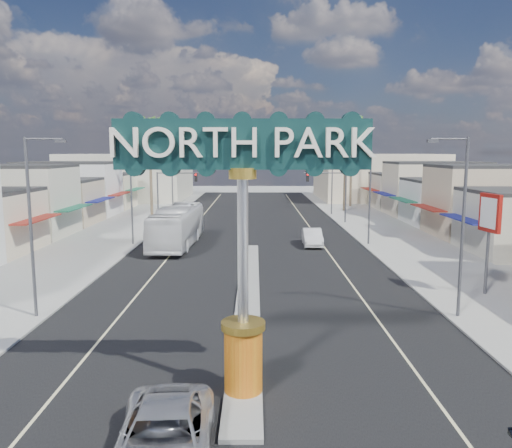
{
  "coord_description": "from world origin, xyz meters",
  "views": [
    {
      "loc": [
        0.41,
        -14.15,
        8.25
      ],
      "look_at": [
        0.45,
        11.09,
        4.63
      ],
      "focal_mm": 35.0,
      "sensor_mm": 36.0,
      "label": 1
    }
  ],
  "objects_px": {
    "traffic_signal_left": "(173,187)",
    "city_bus": "(177,226)",
    "car_parked_right": "(312,237)",
    "streetlight_r_near": "(460,218)",
    "car_parked_left": "(169,239)",
    "traffic_signal_right": "(330,187)",
    "streetlight_l_mid": "(133,189)",
    "palm_right_mid": "(346,135)",
    "palm_right_far": "(352,125)",
    "palm_left_far": "(149,127)",
    "streetlight_r_far": "(331,177)",
    "streetlight_l_far": "(173,177)",
    "suv_left": "(164,440)",
    "streetlight_l_near": "(34,218)",
    "gateway_sign": "(243,224)",
    "bank_pylon_sign": "(490,219)",
    "streetlight_r_mid": "(368,189)"
  },
  "relations": [
    {
      "from": "suv_left",
      "to": "bank_pylon_sign",
      "type": "bearing_deg",
      "value": 41.68
    },
    {
      "from": "car_parked_right",
      "to": "streetlight_r_near",
      "type": "bearing_deg",
      "value": -74.78
    },
    {
      "from": "streetlight_r_near",
      "to": "car_parked_left",
      "type": "distance_m",
      "value": 26.23
    },
    {
      "from": "streetlight_l_near",
      "to": "car_parked_right",
      "type": "distance_m",
      "value": 25.73
    },
    {
      "from": "streetlight_l_far",
      "to": "car_parked_right",
      "type": "relative_size",
      "value": 1.94
    },
    {
      "from": "city_bus",
      "to": "palm_right_mid",
      "type": "bearing_deg",
      "value": 55.1
    },
    {
      "from": "traffic_signal_right",
      "to": "car_parked_left",
      "type": "xyz_separation_m",
      "value": [
        -16.36,
        -15.03,
        -3.52
      ]
    },
    {
      "from": "streetlight_l_far",
      "to": "streetlight_r_near",
      "type": "bearing_deg",
      "value": -63.58
    },
    {
      "from": "gateway_sign",
      "to": "traffic_signal_right",
      "type": "relative_size",
      "value": 1.53
    },
    {
      "from": "car_parked_left",
      "to": "streetlight_r_mid",
      "type": "bearing_deg",
      "value": 6.52
    },
    {
      "from": "streetlight_l_mid",
      "to": "streetlight_r_far",
      "type": "height_order",
      "value": "same"
    },
    {
      "from": "gateway_sign",
      "to": "streetlight_r_near",
      "type": "xyz_separation_m",
      "value": [
        10.43,
        8.02,
        -0.86
      ]
    },
    {
      "from": "palm_right_mid",
      "to": "streetlight_r_near",
      "type": "bearing_deg",
      "value": -93.19
    },
    {
      "from": "streetlight_l_mid",
      "to": "car_parked_left",
      "type": "distance_m",
      "value": 5.5
    },
    {
      "from": "palm_right_mid",
      "to": "suv_left",
      "type": "relative_size",
      "value": 2.18
    },
    {
      "from": "streetlight_l_near",
      "to": "palm_left_far",
      "type": "bearing_deg",
      "value": 93.67
    },
    {
      "from": "palm_left_far",
      "to": "palm_right_far",
      "type": "bearing_deg",
      "value": 23.2
    },
    {
      "from": "gateway_sign",
      "to": "streetlight_r_near",
      "type": "relative_size",
      "value": 1.02
    },
    {
      "from": "car_parked_left",
      "to": "traffic_signal_right",
      "type": "bearing_deg",
      "value": 45.73
    },
    {
      "from": "streetlight_l_mid",
      "to": "palm_right_far",
      "type": "bearing_deg",
      "value": 51.52
    },
    {
      "from": "streetlight_l_near",
      "to": "traffic_signal_left",
      "type": "bearing_deg",
      "value": 87.9
    },
    {
      "from": "streetlight_r_near",
      "to": "streetlight_r_mid",
      "type": "xyz_separation_m",
      "value": [
        0.0,
        20.0,
        0.0
      ]
    },
    {
      "from": "streetlight_r_mid",
      "to": "streetlight_r_far",
      "type": "relative_size",
      "value": 1.0
    },
    {
      "from": "streetlight_r_mid",
      "to": "city_bus",
      "type": "relative_size",
      "value": 0.71
    },
    {
      "from": "streetlight_l_far",
      "to": "palm_left_far",
      "type": "height_order",
      "value": "palm_left_far"
    },
    {
      "from": "traffic_signal_left",
      "to": "city_bus",
      "type": "height_order",
      "value": "traffic_signal_left"
    },
    {
      "from": "palm_right_far",
      "to": "suv_left",
      "type": "xyz_separation_m",
      "value": [
        -17.0,
        -63.99,
        -11.61
      ]
    },
    {
      "from": "palm_right_mid",
      "to": "traffic_signal_left",
      "type": "bearing_deg",
      "value": -151.58
    },
    {
      "from": "bank_pylon_sign",
      "to": "streetlight_l_near",
      "type": "bearing_deg",
      "value": -179.28
    },
    {
      "from": "palm_right_mid",
      "to": "city_bus",
      "type": "distance_m",
      "value": 33.82
    },
    {
      "from": "streetlight_l_mid",
      "to": "palm_right_mid",
      "type": "xyz_separation_m",
      "value": [
        23.43,
        26.0,
        5.54
      ]
    },
    {
      "from": "palm_left_far",
      "to": "palm_right_far",
      "type": "distance_m",
      "value": 30.48
    },
    {
      "from": "gateway_sign",
      "to": "traffic_signal_left",
      "type": "xyz_separation_m",
      "value": [
        -9.18,
        42.02,
        -1.65
      ]
    },
    {
      "from": "streetlight_l_mid",
      "to": "suv_left",
      "type": "distance_m",
      "value": 33.36
    },
    {
      "from": "streetlight_l_mid",
      "to": "palm_left_far",
      "type": "distance_m",
      "value": 21.16
    },
    {
      "from": "streetlight_r_far",
      "to": "gateway_sign",
      "type": "bearing_deg",
      "value": -101.78
    },
    {
      "from": "streetlight_l_mid",
      "to": "palm_right_mid",
      "type": "distance_m",
      "value": 35.44
    },
    {
      "from": "streetlight_r_mid",
      "to": "suv_left",
      "type": "relative_size",
      "value": 1.62
    },
    {
      "from": "streetlight_l_mid",
      "to": "streetlight_l_far",
      "type": "xyz_separation_m",
      "value": [
        0.0,
        22.0,
        0.0
      ]
    },
    {
      "from": "palm_right_far",
      "to": "streetlight_r_mid",
      "type": "bearing_deg",
      "value": -98.12
    },
    {
      "from": "gateway_sign",
      "to": "streetlight_l_far",
      "type": "xyz_separation_m",
      "value": [
        -10.43,
        50.02,
        -0.86
      ]
    },
    {
      "from": "traffic_signal_left",
      "to": "suv_left",
      "type": "xyz_separation_m",
      "value": [
        7.18,
        -45.99,
        -3.5
      ]
    },
    {
      "from": "streetlight_l_mid",
      "to": "car_parked_left",
      "type": "xyz_separation_m",
      "value": [
        3.26,
        -1.04,
        -4.31
      ]
    },
    {
      "from": "streetlight_l_far",
      "to": "streetlight_r_near",
      "type": "relative_size",
      "value": 1.0
    },
    {
      "from": "streetlight_r_near",
      "to": "streetlight_r_mid",
      "type": "relative_size",
      "value": 1.0
    },
    {
      "from": "traffic_signal_right",
      "to": "streetlight_r_near",
      "type": "height_order",
      "value": "streetlight_r_near"
    },
    {
      "from": "gateway_sign",
      "to": "bank_pylon_sign",
      "type": "relative_size",
      "value": 1.57
    },
    {
      "from": "streetlight_r_far",
      "to": "city_bus",
      "type": "bearing_deg",
      "value": -127.49
    },
    {
      "from": "gateway_sign",
      "to": "streetlight_r_far",
      "type": "xyz_separation_m",
      "value": [
        10.43,
        50.02,
        -0.86
      ]
    },
    {
      "from": "gateway_sign",
      "to": "palm_right_mid",
      "type": "relative_size",
      "value": 0.76
    }
  ]
}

